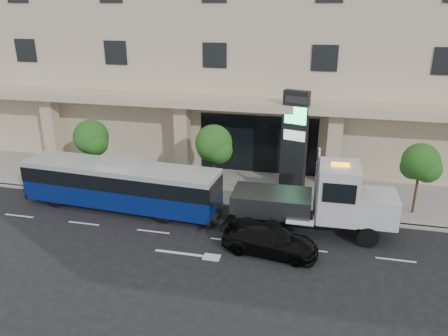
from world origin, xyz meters
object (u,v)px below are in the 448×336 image
object	(u,v)px
black_sedan	(270,240)
signage_pylon	(294,140)
tow_truck	(320,201)
city_bus	(121,184)

from	to	relation	value
black_sedan	signage_pylon	world-z (taller)	signage_pylon
black_sedan	signage_pylon	size ratio (longest dim) A/B	0.74
tow_truck	signage_pylon	world-z (taller)	signage_pylon
tow_truck	signage_pylon	distance (m)	5.77
signage_pylon	black_sedan	bearing A→B (deg)	-77.05
city_bus	signage_pylon	bearing A→B (deg)	31.44
city_bus	tow_truck	bearing A→B (deg)	2.01
city_bus	tow_truck	world-z (taller)	tow_truck
tow_truck	black_sedan	world-z (taller)	tow_truck
black_sedan	signage_pylon	distance (m)	8.26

